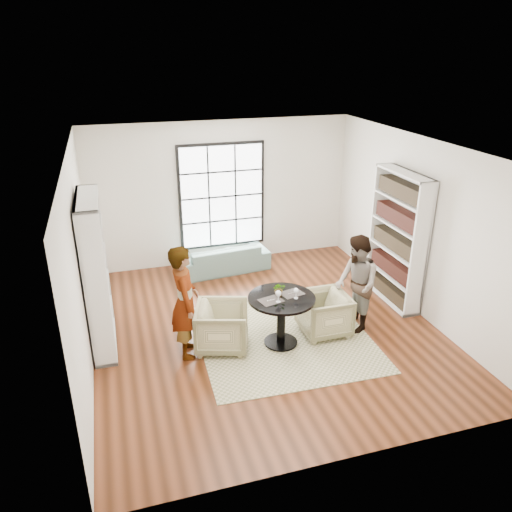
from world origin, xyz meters
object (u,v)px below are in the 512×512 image
object	(u,v)px
person_left	(185,302)
wine_glass_left	(278,294)
sofa	(223,258)
flower_centerpiece	(279,289)
armchair_right	(324,314)
pedestal_table	(281,310)
wine_glass_right	(296,291)
armchair_left	(222,327)
person_right	(357,284)

from	to	relation	value
person_left	wine_glass_left	distance (m)	1.39
sofa	flower_centerpiece	world-z (taller)	flower_centerpiece
person_left	wine_glass_left	world-z (taller)	person_left
wine_glass_left	sofa	bearing A→B (deg)	92.49
armchair_right	person_left	size ratio (longest dim) A/B	0.44
pedestal_table	armchair_right	bearing A→B (deg)	8.21
person_left	flower_centerpiece	world-z (taller)	person_left
pedestal_table	wine_glass_left	distance (m)	0.41
pedestal_table	sofa	bearing A→B (deg)	94.54
wine_glass_left	wine_glass_right	size ratio (longest dim) A/B	1.15
armchair_left	flower_centerpiece	xyz separation A→B (m)	(0.88, -0.10, 0.57)
sofa	wine_glass_left	bearing A→B (deg)	86.60
wine_glass_left	wine_glass_right	xyz separation A→B (m)	(0.30, 0.04, -0.02)
wine_glass_right	flower_centerpiece	distance (m)	0.27
armchair_right	armchair_left	bearing A→B (deg)	-91.77
person_right	wine_glass_right	world-z (taller)	person_right
armchair_right	flower_centerpiece	world-z (taller)	flower_centerpiece
pedestal_table	flower_centerpiece	bearing A→B (deg)	105.22
sofa	armchair_right	world-z (taller)	armchair_right
sofa	armchair_right	size ratio (longest dim) A/B	2.47
person_left	person_right	xyz separation A→B (m)	(2.77, -0.06, -0.07)
flower_centerpiece	armchair_left	bearing A→B (deg)	173.37
pedestal_table	sofa	distance (m)	3.00
armchair_left	flower_centerpiece	size ratio (longest dim) A/B	3.76
wine_glass_left	flower_centerpiece	distance (m)	0.22
wine_glass_left	armchair_left	bearing A→B (deg)	159.19
armchair_left	wine_glass_right	distance (m)	1.27
sofa	flower_centerpiece	size ratio (longest dim) A/B	8.95
person_right	wine_glass_left	xyz separation A→B (m)	(-1.42, -0.24, 0.16)
armchair_left	person_left	bearing A→B (deg)	107.27
person_left	flower_centerpiece	size ratio (longest dim) A/B	8.32
armchair_right	person_left	bearing A→B (deg)	-91.27
armchair_right	wine_glass_left	distance (m)	1.10
armchair_right	person_left	world-z (taller)	person_left
pedestal_table	wine_glass_right	bearing A→B (deg)	-25.51
pedestal_table	wine_glass_left	xyz separation A→B (m)	(-0.10, -0.13, 0.37)
person_left	wine_glass_right	world-z (taller)	person_left
flower_centerpiece	armchair_right	bearing A→B (deg)	3.09
person_right	flower_centerpiece	xyz separation A→B (m)	(-1.34, -0.04, 0.12)
wine_glass_left	flower_centerpiece	xyz separation A→B (m)	(0.08, 0.20, -0.03)
person_left	flower_centerpiece	bearing A→B (deg)	-89.50
wine_glass_left	flower_centerpiece	bearing A→B (deg)	67.76
sofa	armchair_left	size ratio (longest dim) A/B	2.38
armchair_left	pedestal_table	bearing A→B (deg)	-83.49
pedestal_table	armchair_right	distance (m)	0.82
person_left	person_right	world-z (taller)	person_left
person_right	wine_glass_left	size ratio (longest dim) A/B	8.26
sofa	armchair_right	xyz separation A→B (m)	(1.01, -2.87, 0.07)
wine_glass_left	wine_glass_right	distance (m)	0.30
armchair_right	person_right	xyz separation A→B (m)	(0.55, 0.00, 0.46)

